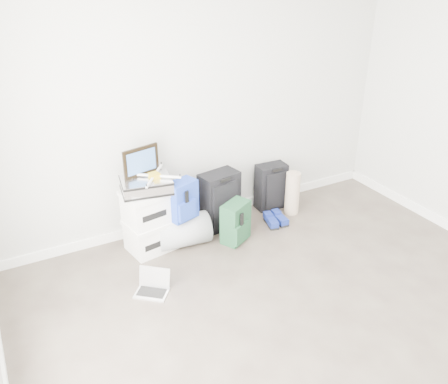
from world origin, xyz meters
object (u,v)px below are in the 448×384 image
briefcase (146,185)px  carry_on (271,187)px  laptop (153,286)px  duffel_bag (183,231)px  boxes_stack (149,220)px  large_suitcase (220,201)px

briefcase → carry_on: 1.62m
carry_on → laptop: size_ratio=1.55×
duffel_bag → laptop: (-0.55, -0.56, -0.12)m
laptop → boxes_stack: bearing=110.5°
large_suitcase → carry_on: size_ratio=1.19×
laptop → briefcase: bearing=110.5°
boxes_stack → duffel_bag: boxes_stack is taller
carry_on → large_suitcase: bearing=-168.3°
boxes_stack → briefcase: bearing=80.4°
large_suitcase → laptop: large_suitcase is taller
carry_on → laptop: bearing=-152.4°
large_suitcase → carry_on: large_suitcase is taller
large_suitcase → carry_on: 0.75m
briefcase → duffel_bag: (0.32, -0.09, -0.56)m
briefcase → laptop: briefcase is taller
boxes_stack → laptop: boxes_stack is taller
briefcase → carry_on: bearing=15.8°
briefcase → carry_on: (1.55, 0.16, -0.45)m
boxes_stack → laptop: bearing=-118.8°
duffel_bag → laptop: size_ratio=1.53×
boxes_stack → carry_on: bearing=-3.7°
boxes_stack → large_suitcase: (0.82, 0.05, -0.01)m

